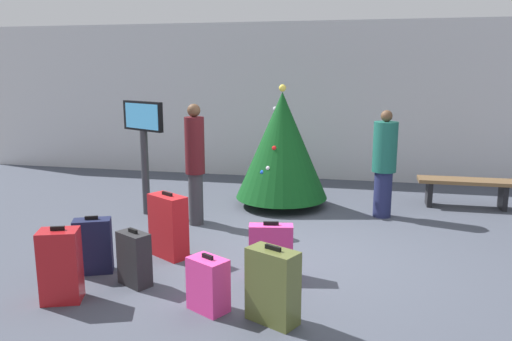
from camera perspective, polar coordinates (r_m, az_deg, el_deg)
ground_plane at (r=6.41m, az=3.95°, el=-9.57°), size 16.00×16.00×0.00m
back_wall at (r=10.64m, az=7.78°, el=7.76°), size 16.00×0.20×3.26m
holiday_tree at (r=8.41m, az=2.96°, el=2.87°), size 1.55×1.55×2.05m
flight_info_kiosk at (r=8.08m, az=-12.68°, el=3.82°), size 0.81×0.47×1.81m
waiting_bench at (r=9.15m, az=22.80°, el=-1.66°), size 1.57×0.44×0.48m
traveller_0 at (r=7.43m, az=-6.96°, el=1.09°), size 0.38×0.38×1.81m
traveller_1 at (r=8.04m, az=14.39°, el=0.96°), size 0.52×0.52×1.68m
suitcase_0 at (r=5.62m, az=-13.69°, el=-9.74°), size 0.42×0.35×0.63m
suitcase_1 at (r=5.44m, az=-21.36°, el=-10.07°), size 0.45×0.39×0.78m
suitcase_2 at (r=5.69m, az=1.70°, el=-9.09°), size 0.51×0.26×0.64m
suitcase_3 at (r=6.32m, az=-9.95°, el=-6.25°), size 0.56×0.47×0.82m
suitcase_4 at (r=4.70m, az=1.91°, el=-13.01°), size 0.53×0.43×0.74m
suitcase_5 at (r=4.96m, az=-5.47°, el=-12.78°), size 0.45×0.39×0.57m
suitcase_6 at (r=6.06m, az=-18.03°, el=-8.17°), size 0.46×0.36×0.67m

